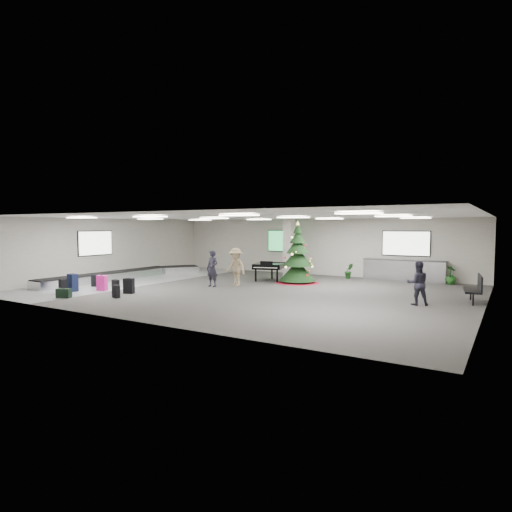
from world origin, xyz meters
The scene contains 20 objects.
ground centered at (0.00, 0.00, 0.00)m, with size 18.00×18.00×0.00m, color #3D3937.
room_envelope centered at (-0.38, 0.67, 2.33)m, with size 18.02×14.02×3.21m.
baggage_carousel centered at (-7.84, -0.08, 0.21)m, with size 2.28×9.71×0.43m.
service_counter centered at (5.00, 6.65, 0.55)m, with size 4.05×0.65×1.08m.
suitcase_0 centered at (-6.04, -4.95, 0.31)m, with size 0.45×0.33×0.64m.
suitcase_1 centered at (-4.29, -3.74, 0.29)m, with size 0.41×0.30×0.59m.
pink_suitcase centered at (-5.42, -3.50, 0.33)m, with size 0.46×0.32×0.68m.
suitcase_3 centered at (-3.86, -3.42, 0.32)m, with size 0.47×0.35×0.65m.
navy_suitcase centered at (-6.34, -4.27, 0.37)m, with size 0.53×0.37×0.77m.
green_duffel centered at (-5.19, -5.49, 0.18)m, with size 0.60×0.46×0.38m.
suitcase_7 centered at (-3.44, -4.45, 0.25)m, with size 0.38×0.27×0.52m.
suitcase_8 centered at (-6.69, -2.81, 0.27)m, with size 0.43×0.34×0.57m.
christmas_tree centered at (0.70, 3.17, 1.04)m, with size 2.13×2.13×3.04m.
grand_piano centered at (-0.97, 3.29, 0.74)m, with size 1.84×2.13×1.04m.
bench centered at (8.61, 1.53, 0.58)m, with size 0.76×1.68×1.03m.
traveler_a centered at (-2.09, -0.03, 0.84)m, with size 0.61×0.40×1.68m, color black.
traveler_b centered at (-1.34, 0.78, 0.88)m, with size 1.14×0.66×1.77m, color #9A825F.
traveler_bench centered at (6.89, 0.01, 0.77)m, with size 0.75×0.59×1.55m, color black.
potted_plant_left centered at (2.29, 6.15, 0.41)m, with size 0.45×0.36×0.82m, color #193B13.
potted_plant_right centered at (7.22, 6.48, 0.45)m, with size 0.51×0.51×0.91m, color #193B13.
Camera 1 is at (9.73, -15.73, 2.78)m, focal length 30.00 mm.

